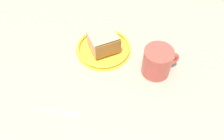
# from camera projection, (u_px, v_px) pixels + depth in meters

# --- Properties ---
(ground_plane) EXTENTS (1.37, 1.37, 0.02)m
(ground_plane) POSITION_uv_depth(u_px,v_px,m) (94.00, 61.00, 0.77)
(ground_plane) COLOR tan
(small_plate) EXTENTS (0.18, 0.18, 0.02)m
(small_plate) POSITION_uv_depth(u_px,v_px,m) (104.00, 48.00, 0.77)
(small_plate) COLOR yellow
(small_plate) RESTS_ON ground_plane
(cake_slice) EXTENTS (0.11, 0.11, 0.06)m
(cake_slice) POSITION_uv_depth(u_px,v_px,m) (104.00, 42.00, 0.75)
(cake_slice) COLOR #9E662D
(cake_slice) RESTS_ON small_plate
(tea_mug) EXTENTS (0.08, 0.11, 0.09)m
(tea_mug) POSITION_uv_depth(u_px,v_px,m) (158.00, 61.00, 0.69)
(tea_mug) COLOR #BF4C3F
(tea_mug) RESTS_ON ground_plane
(teaspoon) EXTENTS (0.03, 0.11, 0.01)m
(teaspoon) POSITION_uv_depth(u_px,v_px,m) (67.00, 113.00, 0.64)
(teaspoon) COLOR silver
(teaspoon) RESTS_ON ground_plane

